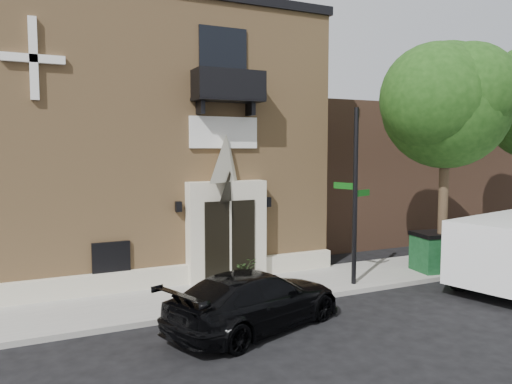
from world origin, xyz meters
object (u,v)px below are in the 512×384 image
fire_hydrant (472,258)px  dumpster (443,251)px  black_sedan (256,300)px  street_sign (355,196)px  pedestrian_near (477,243)px

fire_hydrant → dumpster: bearing=153.5°
black_sedan → street_sign: size_ratio=0.89×
black_sedan → fire_hydrant: 9.23m
dumpster → street_sign: bearing=-170.4°
fire_hydrant → pedestrian_near: pedestrian_near is taller
fire_hydrant → dumpster: (-0.92, 0.46, 0.25)m
fire_hydrant → pedestrian_near: (0.83, 0.54, 0.36)m
black_sedan → street_sign: 5.18m
dumpster → pedestrian_near: 1.76m
black_sedan → dumpster: (8.19, 1.92, 0.12)m
dumpster → pedestrian_near: bearing=11.1°
street_sign → dumpster: size_ratio=2.48×
street_sign → dumpster: bearing=-18.7°
fire_hydrant → dumpster: dumpster is taller
black_sedan → fire_hydrant: black_sedan is taller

